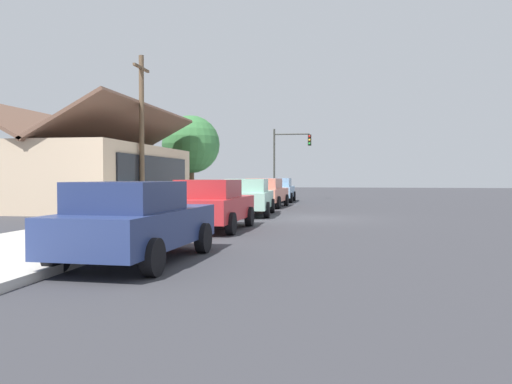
{
  "coord_description": "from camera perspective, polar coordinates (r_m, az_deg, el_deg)",
  "views": [
    {
      "loc": [
        -21.07,
        -1.3,
        1.68
      ],
      "look_at": [
        1.41,
        2.42,
        1.01
      ],
      "focal_mm": 36.26,
      "sensor_mm": 36.0,
      "label": 1
    }
  ],
  "objects": [
    {
      "name": "storefront_building",
      "position": [
        29.28,
        -17.6,
        1.86
      ],
      "size": [
        12.86,
        7.52,
        5.36
      ],
      "color": "#CCB293",
      "rests_on": "ground"
    },
    {
      "name": "sidewalk_curb",
      "position": [
        22.23,
        -8.72,
        -2.45
      ],
      "size": [
        60.0,
        4.2,
        0.16
      ],
      "primitive_type": "cube",
      "color": "beige",
      "rests_on": "ground"
    },
    {
      "name": "car_coral",
      "position": [
        28.51,
        1.06,
        -0.04
      ],
      "size": [
        4.74,
        2.22,
        1.59
      ],
      "rotation": [
        0.0,
        0.0,
        -0.04
      ],
      "color": "#EA8C75",
      "rests_on": "ground"
    },
    {
      "name": "car_navy",
      "position": [
        10.38,
        -13.11,
        -3.15
      ],
      "size": [
        4.57,
        2.15,
        1.59
      ],
      "rotation": [
        0.0,
        0.0,
        -0.04
      ],
      "color": "navy",
      "rests_on": "ground"
    },
    {
      "name": "car_skyblue",
      "position": [
        34.39,
        2.48,
        0.26
      ],
      "size": [
        4.81,
        2.17,
        1.59
      ],
      "rotation": [
        0.0,
        0.0,
        0.03
      ],
      "color": "#8CB7E0",
      "rests_on": "ground"
    },
    {
      "name": "traffic_light_main",
      "position": [
        38.09,
        3.61,
        4.42
      ],
      "size": [
        0.37,
        2.79,
        5.2
      ],
      "color": "#383833",
      "rests_on": "ground"
    },
    {
      "name": "car_seafoam",
      "position": [
        22.42,
        -0.87,
        -0.52
      ],
      "size": [
        4.75,
        2.26,
        1.59
      ],
      "rotation": [
        0.0,
        0.0,
        0.06
      ],
      "color": "#9ED1BC",
      "rests_on": "ground"
    },
    {
      "name": "ground_plane",
      "position": [
        21.18,
        5.85,
        -2.87
      ],
      "size": [
        120.0,
        120.0,
        0.0
      ],
      "primitive_type": "plane",
      "color": "#38383D"
    },
    {
      "name": "utility_pole_wooden",
      "position": [
        25.62,
        -12.5,
        6.69
      ],
      "size": [
        1.8,
        0.24,
        7.5
      ],
      "color": "brown",
      "rests_on": "ground"
    },
    {
      "name": "shade_tree",
      "position": [
        36.45,
        -7.2,
        5.2
      ],
      "size": [
        4.02,
        4.02,
        5.95
      ],
      "color": "brown",
      "rests_on": "ground"
    },
    {
      "name": "car_cherry",
      "position": [
        16.31,
        -4.88,
        -1.36
      ],
      "size": [
        4.43,
        2.1,
        1.59
      ],
      "rotation": [
        0.0,
        0.0,
        -0.02
      ],
      "color": "red",
      "rests_on": "ground"
    },
    {
      "name": "fire_hydrant_red",
      "position": [
        29.8,
        -1.25,
        -0.58
      ],
      "size": [
        0.22,
        0.22,
        0.71
      ],
      "color": "red",
      "rests_on": "sidewalk_curb"
    }
  ]
}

